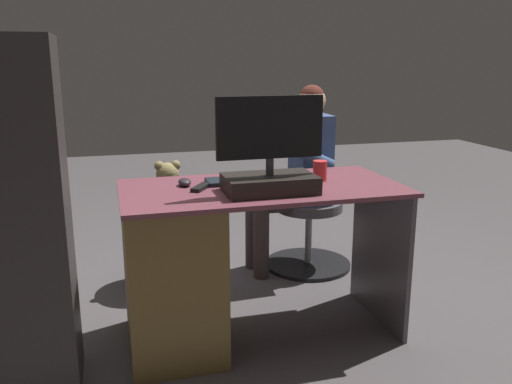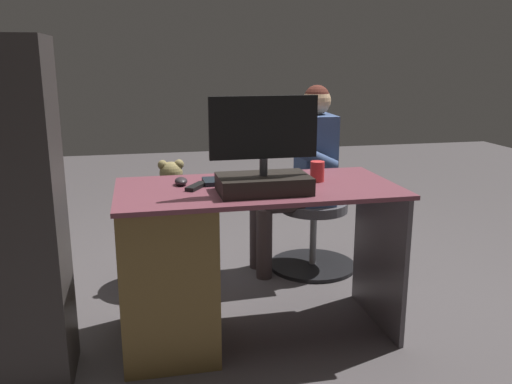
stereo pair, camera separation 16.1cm
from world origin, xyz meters
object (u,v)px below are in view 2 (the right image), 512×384
at_px(keyboard, 246,180).
at_px(teddy_bear, 172,188).
at_px(desk, 186,263).
at_px(monitor, 264,166).
at_px(tv_remote, 196,186).
at_px(visitor_chair, 313,231).
at_px(person, 303,166).
at_px(computer_mouse, 181,181).
at_px(cup, 317,171).
at_px(office_chair_teddy, 174,239).

distance_m(keyboard, teddy_bear, 0.75).
height_order(desk, keyboard, keyboard).
xyz_separation_m(monitor, tv_remote, (0.29, -0.14, -0.11)).
height_order(keyboard, visitor_chair, keyboard).
height_order(tv_remote, person, person).
relative_size(desk, monitor, 2.73).
height_order(computer_mouse, person, person).
height_order(monitor, person, monitor).
height_order(computer_mouse, teddy_bear, computer_mouse).
height_order(desk, person, person).
distance_m(desk, person, 1.16).
xyz_separation_m(keyboard, teddy_bear, (0.33, -0.65, -0.18)).
height_order(desk, computer_mouse, computer_mouse).
height_order(keyboard, cup, cup).
xyz_separation_m(teddy_bear, person, (-0.82, -0.02, 0.10)).
distance_m(monitor, tv_remote, 0.34).
bearing_deg(cup, computer_mouse, -5.65).
bearing_deg(visitor_chair, monitor, 58.84).
bearing_deg(person, keyboard, 53.59).
xyz_separation_m(keyboard, computer_mouse, (0.32, -0.00, 0.01)).
xyz_separation_m(office_chair_teddy, visitor_chair, (-0.90, -0.03, -0.02)).
bearing_deg(monitor, cup, -152.70).
distance_m(office_chair_teddy, teddy_bear, 0.32).
relative_size(keyboard, cup, 4.24).
xyz_separation_m(monitor, person, (-0.46, -0.89, -0.19)).
bearing_deg(monitor, person, -117.31).
relative_size(cup, tv_remote, 0.66).
height_order(computer_mouse, office_chair_teddy, computer_mouse).
distance_m(monitor, computer_mouse, 0.43).
height_order(office_chair_teddy, visitor_chair, same).
xyz_separation_m(computer_mouse, tv_remote, (-0.06, 0.08, -0.01)).
bearing_deg(teddy_bear, monitor, 112.45).
bearing_deg(teddy_bear, cup, 132.94).
bearing_deg(visitor_chair, desk, 41.04).
relative_size(cup, teddy_bear, 0.31).
distance_m(keyboard, person, 0.84).
bearing_deg(tv_remote, visitor_chair, -104.88).
relative_size(keyboard, office_chair_teddy, 0.85).
relative_size(monitor, teddy_bear, 1.54).
bearing_deg(cup, monitor, 27.30).
height_order(office_chair_teddy, teddy_bear, teddy_bear).
bearing_deg(teddy_bear, computer_mouse, 90.94).
relative_size(keyboard, visitor_chair, 0.75).
distance_m(desk, keyboard, 0.49).
relative_size(computer_mouse, tv_remote, 0.64).
bearing_deg(keyboard, visitor_chair, -130.48).
bearing_deg(visitor_chair, teddy_bear, 1.39).
height_order(cup, teddy_bear, cup).
bearing_deg(keyboard, office_chair_teddy, -63.07).
relative_size(monitor, office_chair_teddy, 0.97).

